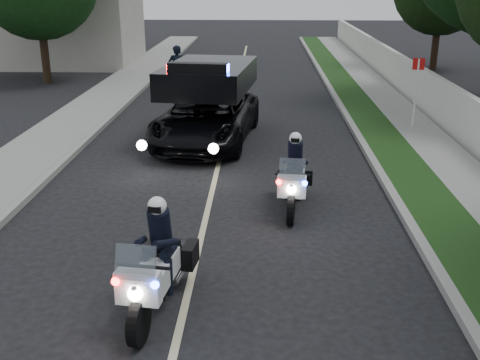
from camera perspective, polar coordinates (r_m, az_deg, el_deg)
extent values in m
plane|color=black|center=(8.11, -6.49, -16.31)|extent=(120.00, 120.00, 0.00)
cube|color=gray|center=(17.38, 11.98, 3.63)|extent=(0.20, 60.00, 0.15)
cube|color=#193814|center=(17.51, 14.24, 3.58)|extent=(1.20, 60.00, 0.16)
cube|color=gray|center=(17.83, 18.34, 3.46)|extent=(1.40, 60.00, 0.16)
cube|color=beige|center=(17.98, 21.64, 5.42)|extent=(0.22, 60.00, 1.50)
cube|color=gray|center=(17.91, -14.90, 3.86)|extent=(0.20, 60.00, 0.15)
cube|color=gray|center=(18.26, -18.21, 3.84)|extent=(2.00, 60.00, 0.16)
cube|color=#BFB78C|center=(17.18, -1.66, 3.63)|extent=(0.12, 50.00, 0.01)
imported|color=black|center=(17.43, -3.24, 3.82)|extent=(3.17, 5.76, 2.67)
imported|color=black|center=(23.81, -6.13, 8.04)|extent=(0.67, 1.64, 0.84)
imported|color=black|center=(23.81, -6.13, 8.04)|extent=(0.72, 0.50, 1.93)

